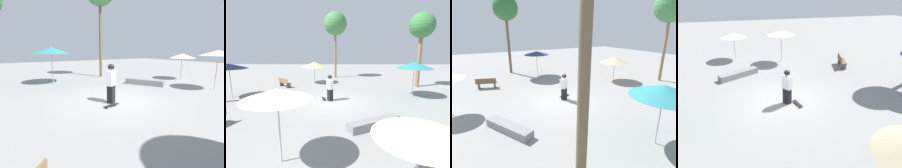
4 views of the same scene
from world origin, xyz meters
The scene contains 11 objects.
ground_plane centered at (0.00, 0.00, 0.00)m, with size 60.00×60.00×0.00m, color gray.
skater_main centered at (0.30, 0.16, 0.99)m, with size 0.55×0.50×1.83m.
skateboard centered at (0.59, 0.63, 0.06)m, with size 0.82×0.38×0.07m.
concrete_ledge centered at (-3.95, -2.14, 0.19)m, with size 1.81×2.65×0.39m.
bench_near centered at (-4.20, 5.43, 0.43)m, with size 1.66×0.87×0.85m.
bench_far centered at (4.74, 4.78, 0.43)m, with size 1.41×1.47×0.85m.
shade_umbrella_navy centered at (1.05, 7.57, 2.35)m, with size 2.59×2.59×2.54m.
shade_umbrella_tan centered at (6.76, 2.17, 1.98)m, with size 2.70×2.70×2.25m.
shade_umbrella_teal centered at (1.39, -6.05, 2.39)m, with size 2.64×2.64×2.63m.
palm_tree_center_left centered at (-1.20, 10.05, 6.69)m, with size 2.53×2.53×8.07m.
palm_tree_right centered at (10.66, 0.04, 6.55)m, with size 2.80×2.80×8.02m.
Camera 3 is at (-5.11, -9.83, 4.67)m, focal length 28.00 mm.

